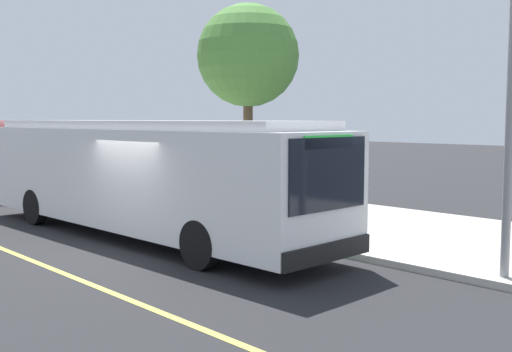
% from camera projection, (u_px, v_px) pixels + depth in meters
% --- Properties ---
extents(ground_plane, '(120.00, 120.00, 0.00)m').
position_uv_depth(ground_plane, '(137.00, 250.00, 13.91)').
color(ground_plane, '#232326').
extents(sidewalk_curb, '(44.00, 6.40, 0.15)m').
position_uv_depth(sidewalk_curb, '(311.00, 218.00, 18.01)').
color(sidewalk_curb, '#B7B2A8').
rests_on(sidewalk_curb, ground_plane).
extents(lane_stripe_center, '(36.00, 0.14, 0.01)m').
position_uv_depth(lane_stripe_center, '(44.00, 266.00, 12.41)').
color(lane_stripe_center, '#E0D64C').
rests_on(lane_stripe_center, ground_plane).
extents(transit_bus_main, '(12.17, 2.86, 2.95)m').
position_uv_depth(transit_bus_main, '(142.00, 173.00, 15.41)').
color(transit_bus_main, white).
rests_on(transit_bus_main, ground_plane).
extents(bus_shelter, '(2.90, 1.60, 2.48)m').
position_uv_depth(bus_shelter, '(279.00, 154.00, 18.76)').
color(bus_shelter, '#333338').
rests_on(bus_shelter, sidewalk_curb).
extents(waiting_bench, '(1.60, 0.48, 0.95)m').
position_uv_depth(waiting_bench, '(287.00, 196.00, 18.73)').
color(waiting_bench, brown).
rests_on(waiting_bench, sidewalk_curb).
extents(route_sign_post, '(0.44, 0.08, 2.80)m').
position_uv_depth(route_sign_post, '(266.00, 160.00, 15.40)').
color(route_sign_post, '#333338').
rests_on(route_sign_post, sidewalk_curb).
extents(street_tree_near_shelter, '(3.84, 3.84, 7.14)m').
position_uv_depth(street_tree_near_shelter, '(248.00, 56.00, 22.83)').
color(street_tree_near_shelter, brown).
rests_on(street_tree_near_shelter, sidewalk_curb).
extents(utility_pole, '(0.16, 0.16, 6.40)m').
position_uv_depth(utility_pole, '(511.00, 98.00, 10.68)').
color(utility_pole, gray).
rests_on(utility_pole, sidewalk_curb).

